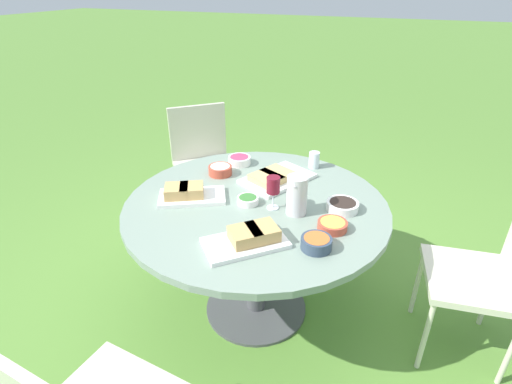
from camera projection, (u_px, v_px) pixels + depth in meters
name	position (u px, v px, depth m)	size (l,w,h in m)	color
ground_plane	(256.00, 307.00, 2.38)	(40.00, 40.00, 0.00)	#5B8C38
dining_table	(256.00, 221.00, 2.09)	(1.34, 1.34, 0.72)	#4C4C51
chair_near_left	(203.00, 156.00, 3.07)	(0.61, 0.61, 0.89)	beige
chair_far_back	(493.00, 269.00, 1.88)	(0.49, 0.48, 0.89)	beige
water_pitcher	(297.00, 195.00, 1.90)	(0.11, 0.10, 0.20)	silver
wine_glass	(273.00, 186.00, 1.93)	(0.07, 0.07, 0.17)	silver
platter_bread_main	(188.00, 193.00, 2.05)	(0.33, 0.39, 0.08)	white
platter_charcuterie	(275.00, 177.00, 2.24)	(0.46, 0.40, 0.06)	white
platter_sandwich_side	(250.00, 238.00, 1.70)	(0.38, 0.39, 0.08)	white
bowl_fries	(332.00, 225.00, 1.81)	(0.14, 0.14, 0.04)	#B74733
bowl_salad	(248.00, 200.00, 2.02)	(0.11, 0.11, 0.04)	white
bowl_olives	(342.00, 205.00, 1.96)	(0.16, 0.16, 0.04)	white
bowl_dip_red	(239.00, 160.00, 2.44)	(0.14, 0.14, 0.05)	white
bowl_dip_cream	(220.00, 170.00, 2.31)	(0.14, 0.14, 0.05)	#B74733
bowl_roasted_veg	(316.00, 242.00, 1.68)	(0.13, 0.13, 0.05)	#334256
cup_water_near	(314.00, 160.00, 2.39)	(0.06, 0.06, 0.10)	silver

